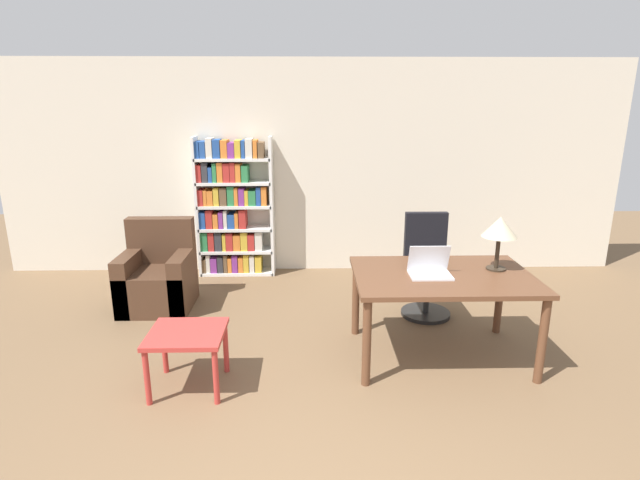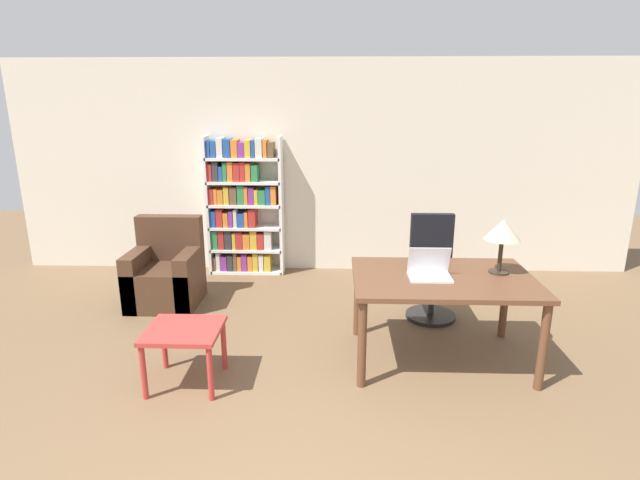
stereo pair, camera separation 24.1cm
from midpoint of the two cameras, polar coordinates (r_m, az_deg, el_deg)
The scene contains 8 objects.
wall_back at distance 6.47m, azimuth 1.42°, elevation 8.21°, with size 8.00×0.06×2.70m.
desk at distance 4.37m, azimuth 15.39°, elevation -5.17°, with size 1.51×1.03×0.77m.
laptop at distance 4.27m, azimuth 13.99°, elevation -3.47°, with size 0.35×0.25×0.25m.
table_lamp at distance 4.47m, azimuth 21.62°, elevation 0.94°, with size 0.30×0.30×0.47m.
office_chair at distance 5.31m, azimuth 13.92°, elevation -3.57°, with size 0.51×0.51×1.07m.
side_table_blue at distance 4.08m, azimuth -13.61°, elevation -10.74°, with size 0.57×0.53×0.48m.
armchair at distance 5.75m, azimuth -16.04°, elevation -3.98°, with size 0.73×0.70×0.95m.
bookshelf at distance 6.46m, azimuth -7.89°, elevation 3.64°, with size 0.97×0.28×1.77m.
Camera 2 is at (0.18, -1.88, 2.18)m, focal length 28.00 mm.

